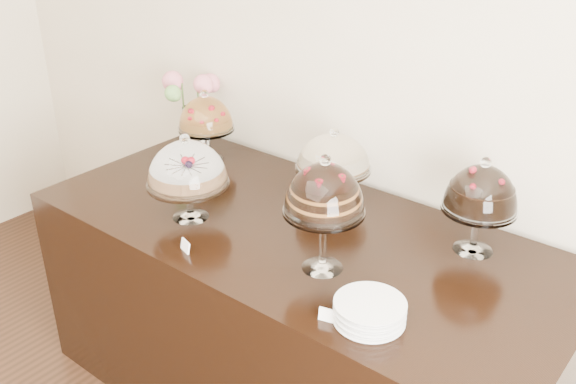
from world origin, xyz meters
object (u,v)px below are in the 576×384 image
Objects in this scene: cake_stand_cheesecake at (333,156)px; flower_vase at (192,101)px; cake_stand_dark_choco at (481,193)px; display_counter at (295,318)px; plate_stack at (370,312)px; cake_stand_choco_layer at (324,193)px; cake_stand_fruit_tart at (206,117)px; cake_stand_sugar_sponge at (187,167)px.

flower_vase is at bearing 175.00° from cake_stand_cheesecake.
cake_stand_dark_choco is (0.64, 0.01, 0.03)m from cake_stand_cheesecake.
flower_vase is at bearing 159.30° from display_counter.
plate_stack is (0.57, -0.60, -0.17)m from cake_stand_cheesecake.
flower_vase is (-1.58, 0.07, -0.01)m from cake_stand_dark_choco.
cake_stand_choco_layer is 1.24× the size of cake_stand_fruit_tart.
display_counter is 9.91× the size of plate_stack.
display_counter is at bearing 146.76° from cake_stand_choco_layer.
cake_stand_fruit_tart is at bearing -178.93° from cake_stand_dark_choco.
cake_stand_sugar_sponge is (-0.40, -0.20, 0.67)m from display_counter.
cake_stand_cheesecake is 0.89× the size of cake_stand_dark_choco.
cake_stand_dark_choco is at bearing 50.80° from cake_stand_choco_layer.
cake_stand_sugar_sponge is 1.08× the size of cake_stand_cheesecake.
plate_stack is (0.94, -0.12, -0.19)m from cake_stand_sugar_sponge.
display_counter is 0.81m from cake_stand_sugar_sponge.
cake_stand_sugar_sponge is 0.65m from cake_stand_choco_layer.
cake_stand_sugar_sponge is 0.97m from plate_stack.
cake_stand_cheesecake is 0.95× the size of cake_stand_fruit_tart.
display_counter is at bearing -85.46° from cake_stand_cheesecake.
cake_stand_sugar_sponge is at bearing -153.38° from display_counter.
cake_stand_choco_layer reaches higher than flower_vase.
cake_stand_sugar_sponge is at bearing -176.91° from cake_stand_choco_layer.
cake_stand_dark_choco is (0.62, 0.29, 0.69)m from display_counter.
cake_stand_sugar_sponge is at bearing -51.82° from cake_stand_fruit_tart.
cake_stand_fruit_tart is 0.91× the size of flower_vase.
cake_stand_fruit_tart is at bearing -26.15° from flower_vase.
flower_vase is (-0.96, 0.36, 0.68)m from display_counter.
cake_stand_choco_layer is (0.25, -0.16, 0.75)m from display_counter.
cake_stand_sugar_sponge is 0.79m from flower_vase.
plate_stack is (1.31, -0.58, -0.18)m from cake_stand_fruit_tart.
cake_stand_sugar_sponge reaches higher than plate_stack.
cake_stand_dark_choco reaches higher than display_counter.
cake_stand_fruit_tart is 1.44m from plate_stack.
cake_stand_sugar_sponge is 0.59m from cake_stand_fruit_tart.
cake_stand_sugar_sponge is 1.03× the size of cake_stand_fruit_tart.
flower_vase is 1.66m from plate_stack.
flower_vase reaches higher than display_counter.
cake_stand_sugar_sponge reaches higher than display_counter.
display_counter is 5.62× the size of flower_vase.
display_counter is 0.97m from cake_stand_dark_choco.
cake_stand_sugar_sponge is at bearing 172.59° from plate_stack.
cake_stand_choco_layer is at bearing -33.24° from display_counter.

